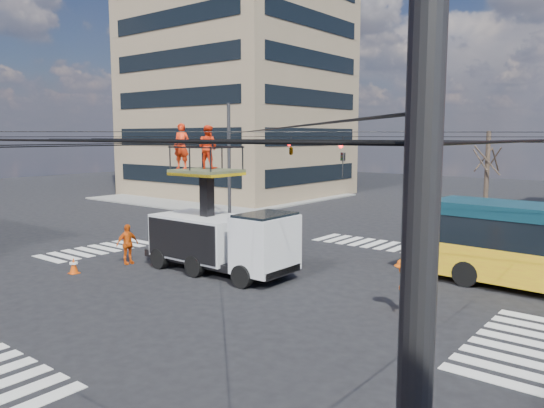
{
  "coord_description": "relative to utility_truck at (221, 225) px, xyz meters",
  "views": [
    {
      "loc": [
        13.34,
        -15.24,
        5.75
      ],
      "look_at": [
        -0.14,
        1.82,
        2.95
      ],
      "focal_mm": 35.0,
      "sensor_mm": 36.0,
      "label": 1
    }
  ],
  "objects": [
    {
      "name": "ground",
      "position": [
        1.91,
        -0.59,
        -2.05
      ],
      "size": [
        120.0,
        120.0,
        0.0
      ],
      "primitive_type": "plane",
      "color": "black",
      "rests_on": "ground"
    },
    {
      "name": "sidewalk_nw",
      "position": [
        -19.09,
        20.41,
        -1.99
      ],
      "size": [
        18.0,
        18.0,
        0.12
      ],
      "primitive_type": "cube",
      "color": "slate",
      "rests_on": "ground"
    },
    {
      "name": "crosswalks",
      "position": [
        1.91,
        -0.59,
        -2.04
      ],
      "size": [
        22.4,
        22.4,
        0.02
      ],
      "primitive_type": null,
      "color": "silver",
      "rests_on": "ground"
    },
    {
      "name": "building_tower",
      "position": [
        -20.07,
        23.39,
        12.95
      ],
      "size": [
        18.06,
        16.06,
        30.0
      ],
      "color": "#867355",
      "rests_on": "ground"
    },
    {
      "name": "overhead_network",
      "position": [
        1.84,
        -0.19,
        2.23
      ],
      "size": [
        24.24,
        24.24,
        8.0
      ],
      "color": "#2D2D30",
      "rests_on": "ground"
    },
    {
      "name": "tree_a",
      "position": [
        6.91,
        12.91,
        2.57
      ],
      "size": [
        2.0,
        2.0,
        6.0
      ],
      "color": "#382B21",
      "rests_on": "ground"
    },
    {
      "name": "utility_truck",
      "position": [
        0.0,
        0.0,
        0.0
      ],
      "size": [
        7.0,
        2.65,
        6.29
      ],
      "rotation": [
        0.0,
        0.0,
        -0.0
      ],
      "color": "black",
      "rests_on": "ground"
    },
    {
      "name": "traffic_cone",
      "position": [
        -4.77,
        -3.94,
        -1.71
      ],
      "size": [
        0.36,
        0.36,
        0.69
      ],
      "primitive_type": "cone",
      "color": "#D04408",
      "rests_on": "ground"
    },
    {
      "name": "worker_ground",
      "position": [
        -4.38,
        -1.5,
        -1.14
      ],
      "size": [
        0.58,
        1.11,
        1.82
      ],
      "primitive_type": "imported",
      "rotation": [
        0.0,
        0.0,
        1.44
      ],
      "color": "#E0530E",
      "rests_on": "ground"
    },
    {
      "name": "flagger",
      "position": [
        8.2,
        0.04,
        -1.16
      ],
      "size": [
        1.16,
        1.32,
        1.78
      ],
      "primitive_type": "imported",
      "rotation": [
        0.0,
        0.0,
        -1.02
      ],
      "color": "#FF6110",
      "rests_on": "ground"
    }
  ]
}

